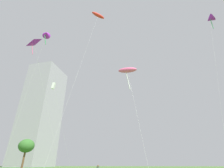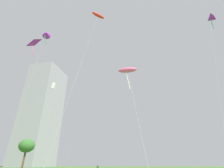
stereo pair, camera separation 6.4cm
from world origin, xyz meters
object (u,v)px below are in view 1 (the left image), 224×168
Objects in this scene: kite_flying_4 at (210,19)px; kite_flying_5 at (54,86)px; kite_flying_0 at (46,34)px; kite_flying_7 at (98,15)px; park_tree_0 at (26,146)px; distant_highrise_0 at (41,113)px; kite_flying_6 at (34,44)px; kite_flying_3 at (127,70)px.

kite_flying_5 is (-31.37, 1.85, -13.34)m from kite_flying_4.
kite_flying_5 is at bearing 176.63° from kite_flying_4.
kite_flying_0 is at bearing -173.38° from kite_flying_4.
park_tree_0 is at bearing 140.70° from kite_flying_7.
distant_highrise_0 is (-45.65, 84.03, 20.08)m from kite_flying_5.
kite_flying_6 is at bearing -164.10° from kite_flying_7.
kite_flying_7 is 4.32× the size of park_tree_0.
kite_flying_0 is at bearing -167.30° from kite_flying_7.
kite_flying_0 is 25.44m from park_tree_0.
kite_flying_4 is at bearing 20.42° from kite_flying_3.
distant_highrise_0 reaches higher than kite_flying_3.
kite_flying_5 is at bearing 75.59° from kite_flying_6.
kite_flying_6 is 0.30× the size of distant_highrise_0.
distant_highrise_0 reaches higher than kite_flying_7.
kite_flying_7 is at bearing -39.30° from park_tree_0.
kite_flying_3 is 0.46× the size of kite_flying_4.
kite_flying_0 is at bearing 35.37° from kite_flying_6.
kite_flying_6 reaches higher than park_tree_0.
kite_flying_4 is 1.87× the size of kite_flying_5.
kite_flying_3 reaches higher than park_tree_0.
distant_highrise_0 reaches higher than park_tree_0.
kite_flying_7 is at bearing 137.07° from kite_flying_3.
kite_flying_6 is (-33.02, -4.57, -8.41)m from kite_flying_4.
kite_flying_0 is 1.76× the size of kite_flying_3.
kite_flying_7 reaches higher than park_tree_0.
kite_flying_7 reaches higher than kite_flying_5.
kite_flying_6 is 3.06× the size of park_tree_0.
kite_flying_6 is at bearing -104.41° from kite_flying_5.
kite_flying_6 is at bearing -144.63° from kite_flying_0.
kite_flying_7 reaches higher than kite_flying_0.
kite_flying_4 is at bearing -3.37° from kite_flying_5.
kite_flying_0 is 1.12× the size of kite_flying_6.
kite_flying_6 is (-15.40, 1.99, 7.02)m from kite_flying_3.
kite_flying_4 is 0.99× the size of kite_flying_7.
kite_flying_4 reaches higher than kite_flying_0.
kite_flying_0 reaches higher than kite_flying_5.
kite_flying_4 is 0.42× the size of distant_highrise_0.
kite_flying_7 is (8.50, -3.53, 14.19)m from kite_flying_5.
kite_flying_5 is at bearing -51.31° from distant_highrise_0.
kite_flying_4 reaches higher than kite_flying_5.
park_tree_0 is (-9.08, 10.86, -9.62)m from kite_flying_5.
kite_flying_3 is 0.19× the size of distant_highrise_0.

